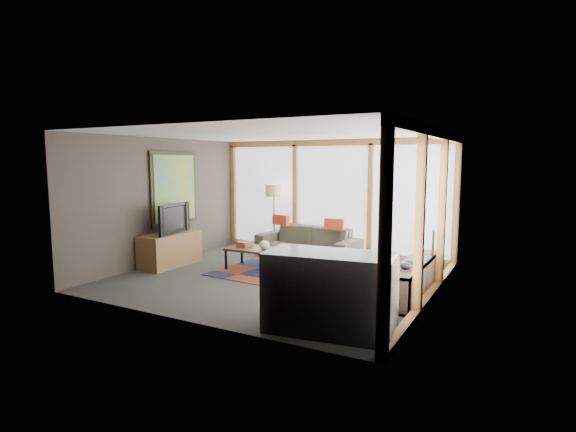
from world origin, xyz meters
The scene contains 17 objects.
ground centered at (0.00, 0.00, 0.00)m, with size 5.50×5.50×0.00m, color #31322F.
room_envelope centered at (0.49, 0.56, 1.54)m, with size 5.52×5.02×2.62m.
rug centered at (0.22, 0.38, 0.01)m, with size 3.07×1.97×0.01m, color maroon.
sofa centered at (-0.32, 1.89, 0.34)m, with size 2.31×0.90×0.68m, color #323427.
pillow_left centered at (-1.01, 1.91, 0.79)m, with size 0.41×0.12×0.23m, color #BB3A1D.
pillow_right centered at (0.33, 1.86, 0.79)m, with size 0.42×0.13×0.23m, color #BB3A1D.
floor_lamp centered at (-1.30, 2.09, 0.79)m, with size 0.40×0.40×1.58m, color #302319, non-canonical shape.
coffee_table centered at (-0.61, 0.36, 0.21)m, with size 1.29×0.64×0.43m, color black, non-canonical shape.
book_stack centered at (-0.98, 0.41, 0.48)m, with size 0.24×0.30×0.10m, color brown.
vase centered at (-0.49, 0.34, 0.52)m, with size 0.20×0.20×0.17m, color beige.
bookshelf centered at (2.43, 0.12, 0.27)m, with size 0.39×2.16×0.54m, color black, non-canonical shape.
bowl_a centered at (2.41, -0.39, 0.59)m, with size 0.19×0.19×0.10m, color black.
bowl_b centered at (2.40, -0.11, 0.58)m, with size 0.16×0.16×0.08m, color black.
shelf_picture centered at (2.56, 0.88, 0.75)m, with size 0.04×0.31×0.41m, color black.
tv_console centered at (-2.42, -0.17, 0.33)m, with size 0.56×1.33×0.67m, color brown.
television centered at (-2.41, -0.17, 0.97)m, with size 1.06×0.14×0.61m, color black.
bar_counter centered at (1.86, -1.92, 0.50)m, with size 1.59×0.74×1.01m, color black.
Camera 1 is at (4.00, -6.91, 2.12)m, focal length 28.00 mm.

